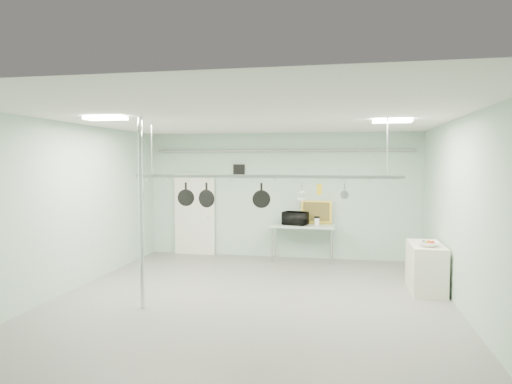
% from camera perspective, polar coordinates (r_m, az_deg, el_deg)
% --- Properties ---
extents(floor, '(8.00, 8.00, 0.00)m').
position_cam_1_polar(floor, '(8.16, -0.87, -13.73)').
color(floor, gray).
rests_on(floor, ground).
extents(ceiling, '(7.00, 8.00, 0.02)m').
position_cam_1_polar(ceiling, '(7.82, -0.89, 9.17)').
color(ceiling, silver).
rests_on(ceiling, back_wall).
extents(back_wall, '(7.00, 0.02, 3.20)m').
position_cam_1_polar(back_wall, '(11.75, 3.11, -0.43)').
color(back_wall, '#A2C3B2').
rests_on(back_wall, floor).
extents(right_wall, '(0.02, 8.00, 3.20)m').
position_cam_1_polar(right_wall, '(7.90, 24.78, -2.77)').
color(right_wall, '#A2C3B2').
rests_on(right_wall, floor).
extents(door, '(1.10, 0.10, 2.20)m').
position_cam_1_polar(door, '(12.28, -7.64, -2.86)').
color(door, silver).
rests_on(door, floor).
extents(wall_vent, '(0.30, 0.04, 0.30)m').
position_cam_1_polar(wall_vent, '(11.90, -2.15, 2.76)').
color(wall_vent, black).
rests_on(wall_vent, back_wall).
extents(conduit_pipe, '(6.60, 0.07, 0.07)m').
position_cam_1_polar(conduit_pipe, '(11.64, 3.07, 5.19)').
color(conduit_pipe, gray).
rests_on(conduit_pipe, back_wall).
extents(chrome_pole, '(0.08, 0.08, 3.20)m').
position_cam_1_polar(chrome_pole, '(7.80, -14.13, -2.62)').
color(chrome_pole, silver).
rests_on(chrome_pole, floor).
extents(prep_table, '(1.60, 0.70, 0.91)m').
position_cam_1_polar(prep_table, '(11.38, 5.83, -4.47)').
color(prep_table, '#AFCEBE').
rests_on(prep_table, floor).
extents(side_cabinet, '(0.60, 1.20, 0.90)m').
position_cam_1_polar(side_cabinet, '(9.37, 20.47, -8.83)').
color(side_cabinet, beige).
rests_on(side_cabinet, floor).
extents(pot_rack, '(4.80, 0.06, 1.00)m').
position_cam_1_polar(pot_rack, '(8.05, 0.95, 2.17)').
color(pot_rack, '#B7B7BC').
rests_on(pot_rack, ceiling).
extents(light_panel_left, '(0.65, 0.30, 0.05)m').
position_cam_1_polar(light_panel_left, '(7.84, -18.29, 8.75)').
color(light_panel_left, white).
rests_on(light_panel_left, ceiling).
extents(light_panel_right, '(0.65, 0.30, 0.05)m').
position_cam_1_polar(light_panel_right, '(8.29, 16.65, 8.50)').
color(light_panel_right, white).
rests_on(light_panel_right, ceiling).
extents(microwave, '(0.67, 0.54, 0.32)m').
position_cam_1_polar(microwave, '(11.35, 4.95, -3.29)').
color(microwave, black).
rests_on(microwave, prep_table).
extents(coffee_canister, '(0.16, 0.16, 0.18)m').
position_cam_1_polar(coffee_canister, '(11.33, 7.61, -3.69)').
color(coffee_canister, white).
rests_on(coffee_canister, prep_table).
extents(painting_large, '(0.78, 0.16, 0.58)m').
position_cam_1_polar(painting_large, '(11.61, 7.54, -2.51)').
color(painting_large, gold).
rests_on(painting_large, prep_table).
extents(painting_small, '(0.30, 0.10, 0.25)m').
position_cam_1_polar(painting_small, '(11.62, 8.22, -3.33)').
color(painting_small, '#341F12').
rests_on(painting_small, prep_table).
extents(fruit_bowl, '(0.46, 0.46, 0.09)m').
position_cam_1_polar(fruit_bowl, '(9.02, 20.70, -6.10)').
color(fruit_bowl, white).
rests_on(fruit_bowl, side_cabinet).
extents(skillet_left, '(0.31, 0.10, 0.41)m').
position_cam_1_polar(skillet_left, '(8.43, -8.76, -0.19)').
color(skillet_left, black).
rests_on(skillet_left, pot_rack).
extents(skillet_mid, '(0.33, 0.14, 0.45)m').
position_cam_1_polar(skillet_mid, '(8.31, -6.21, -0.35)').
color(skillet_mid, black).
rests_on(skillet_mid, pot_rack).
extents(skillet_right, '(0.32, 0.13, 0.45)m').
position_cam_1_polar(skillet_right, '(8.07, 0.68, -0.44)').
color(skillet_right, black).
rests_on(skillet_right, pot_rack).
extents(whisk, '(0.22, 0.22, 0.37)m').
position_cam_1_polar(whisk, '(7.97, 5.72, -0.22)').
color(whisk, '#B8B8BD').
rests_on(whisk, pot_rack).
extents(grater, '(0.09, 0.04, 0.21)m').
position_cam_1_polar(grater, '(7.95, 7.91, 0.31)').
color(grater, gold).
rests_on(grater, pot_rack).
extents(saucepan, '(0.15, 0.11, 0.26)m').
position_cam_1_polar(saucepan, '(7.94, 11.01, 0.10)').
color(saucepan, silver).
rests_on(saucepan, pot_rack).
extents(fruit_cluster, '(0.24, 0.24, 0.09)m').
position_cam_1_polar(fruit_cluster, '(9.01, 20.70, -5.85)').
color(fruit_cluster, '#9B260E').
rests_on(fruit_cluster, fruit_bowl).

